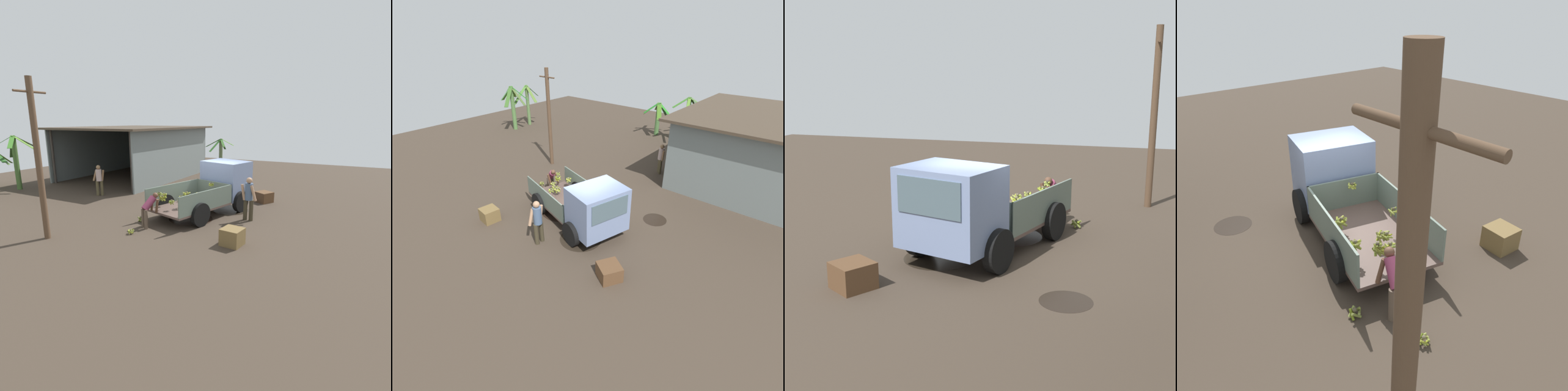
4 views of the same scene
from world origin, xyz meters
TOP-DOWN VIEW (x-y plane):
  - ground at (0.00, 0.00)m, footprint 36.00×36.00m
  - mud_patch_0 at (0.65, -0.98)m, footprint 1.58×1.58m
  - mud_patch_1 at (2.13, 1.94)m, footprint 0.95×0.95m
  - mud_patch_2 at (-1.27, -0.01)m, footprint 1.77×1.77m
  - cargo_truck at (0.62, -0.43)m, footprint 4.92×3.08m
  - utility_pole at (-5.34, 3.28)m, footprint 1.06×0.20m
  - person_foreground_visitor at (-0.38, -2.11)m, footprint 0.31×0.67m
  - person_worker_loading at (-2.83, 0.89)m, footprint 0.70×0.64m
  - banana_bunch_on_ground_0 at (-2.48, 1.54)m, footprint 0.29×0.28m
  - banana_bunch_on_ground_1 at (-3.73, 1.04)m, footprint 0.25×0.25m
  - wooden_crate_0 at (-2.99, -2.45)m, footprint 0.71×0.71m
  - wooden_crate_1 at (2.67, -1.92)m, footprint 0.93×0.93m

SIDE VIEW (x-z plane):
  - ground at x=0.00m, z-range 0.00..0.00m
  - mud_patch_0 at x=0.65m, z-range 0.00..0.01m
  - mud_patch_1 at x=2.13m, z-range 0.00..0.01m
  - mud_patch_2 at x=-1.27m, z-range 0.00..0.01m
  - banana_bunch_on_ground_1 at x=-3.73m, z-range 0.02..0.20m
  - banana_bunch_on_ground_0 at x=-2.48m, z-range 0.01..0.24m
  - wooden_crate_1 at x=2.67m, z-range 0.00..0.51m
  - wooden_crate_0 at x=-2.99m, z-range 0.00..0.55m
  - person_worker_loading at x=-2.83m, z-range 0.11..1.38m
  - person_foreground_visitor at x=-0.38m, z-range 0.09..1.82m
  - cargo_truck at x=0.62m, z-range 0.05..2.15m
  - utility_pole at x=-5.34m, z-range 0.05..5.21m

